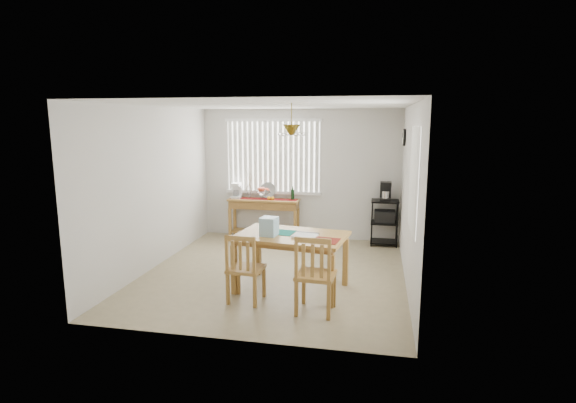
% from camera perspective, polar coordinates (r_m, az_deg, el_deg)
% --- Properties ---
extents(ground, '(4.00, 4.50, 0.01)m').
position_cam_1_polar(ground, '(7.20, -1.67, -9.04)').
color(ground, tan).
extents(room_shell, '(4.20, 4.70, 2.70)m').
position_cam_1_polar(room_shell, '(6.84, -1.69, 4.54)').
color(room_shell, silver).
rests_on(room_shell, ground).
extents(sideboard, '(1.44, 0.40, 0.81)m').
position_cam_1_polar(sideboard, '(9.10, -3.02, -0.95)').
color(sideboard, '#A47737').
rests_on(sideboard, ground).
extents(sideboard_items, '(1.37, 0.34, 0.62)m').
position_cam_1_polar(sideboard_items, '(9.12, -4.50, 1.18)').
color(sideboard_items, '#660D0D').
rests_on(sideboard_items, sideboard).
extents(wire_cart, '(0.51, 0.41, 0.87)m').
position_cam_1_polar(wire_cart, '(8.81, 12.16, -2.08)').
color(wire_cart, black).
rests_on(wire_cart, ground).
extents(cart_items, '(0.21, 0.25, 0.36)m').
position_cam_1_polar(cart_items, '(8.73, 12.29, 1.23)').
color(cart_items, black).
rests_on(cart_items, wire_cart).
extents(dining_table, '(1.63, 1.17, 0.81)m').
position_cam_1_polar(dining_table, '(6.30, 0.42, -5.01)').
color(dining_table, '#A47737').
rests_on(dining_table, ground).
extents(table_items, '(1.15, 0.70, 0.26)m').
position_cam_1_polar(table_items, '(6.18, -1.25, -3.50)').
color(table_items, '#147165').
rests_on(table_items, dining_table).
extents(chair_left, '(0.46, 0.46, 0.94)m').
position_cam_1_polar(chair_left, '(5.97, -5.50, -8.47)').
color(chair_left, '#A47737').
rests_on(chair_left, ground).
extents(chair_right, '(0.50, 0.50, 1.01)m').
position_cam_1_polar(chair_right, '(5.61, 3.47, -9.31)').
color(chair_right, '#A47737').
rests_on(chair_right, ground).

